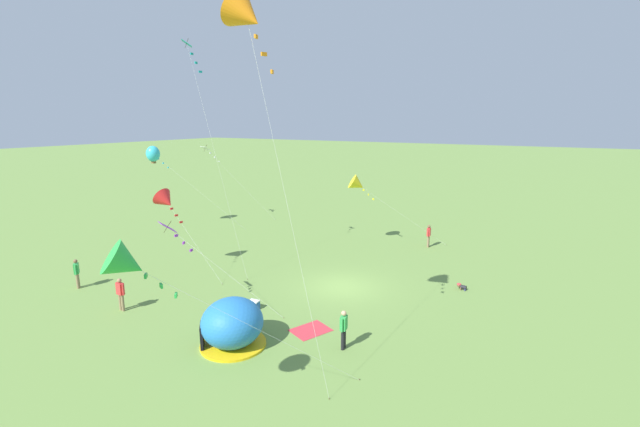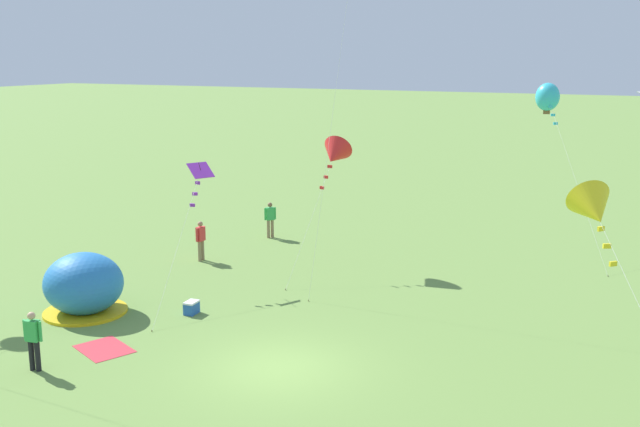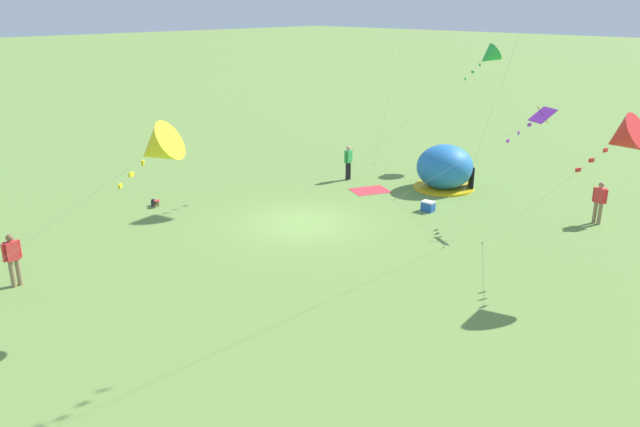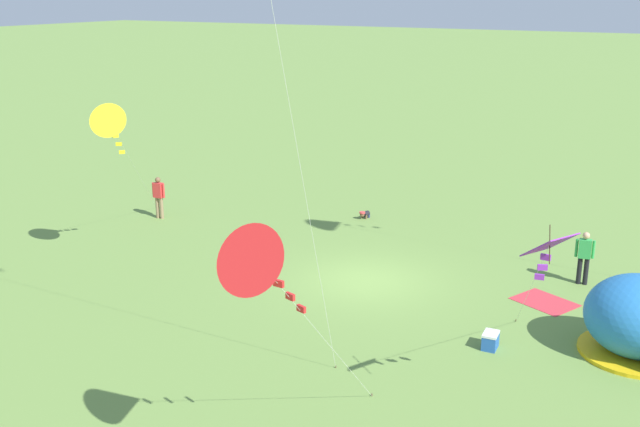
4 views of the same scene
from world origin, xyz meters
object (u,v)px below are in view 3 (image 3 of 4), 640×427
(kite_yellow, at_px, (157,149))
(kite_red, at_px, (623,138))
(toddler_crawling, at_px, (156,202))
(kite_purple, at_px, (536,120))
(person_watching_sky, at_px, (13,257))
(person_with_toddler, at_px, (599,201))
(popup_tent, at_px, (445,168))
(kite_green, at_px, (488,57))
(person_near_tent, at_px, (348,161))
(cooler_box, at_px, (428,206))

(kite_yellow, relative_size, kite_red, 1.28)
(toddler_crawling, height_order, kite_purple, kite_purple)
(person_watching_sky, bearing_deg, toddler_crawling, -151.38)
(person_watching_sky, distance_m, person_with_toddler, 21.35)
(person_watching_sky, xyz_separation_m, kite_yellow, (-2.49, 4.82, 3.80))
(popup_tent, height_order, kite_green, kite_green)
(popup_tent, height_order, person_near_tent, popup_tent)
(toddler_crawling, height_order, person_with_toddler, person_with_toddler)
(toddler_crawling, bearing_deg, popup_tent, 146.87)
(cooler_box, height_order, toddler_crawling, cooler_box)
(person_watching_sky, distance_m, kite_red, 18.84)
(person_with_toddler, xyz_separation_m, person_near_tent, (2.24, -11.43, 0.00))
(toddler_crawling, xyz_separation_m, person_near_tent, (-9.06, 3.02, 0.79))
(popup_tent, bearing_deg, person_with_toddler, 91.16)
(popup_tent, relative_size, person_watching_sky, 1.63)
(toddler_crawling, relative_size, kite_purple, 0.09)
(popup_tent, bearing_deg, kite_red, 61.82)
(cooler_box, height_order, person_near_tent, person_near_tent)
(popup_tent, distance_m, kite_green, 7.56)
(person_with_toddler, bearing_deg, kite_yellow, -19.29)
(cooler_box, height_order, person_with_toddler, person_with_toddler)
(cooler_box, xyz_separation_m, person_near_tent, (-1.24, -5.74, 0.74))
(popup_tent, xyz_separation_m, kite_green, (-5.73, -1.55, 4.68))
(person_with_toddler, height_order, person_near_tent, same)
(person_watching_sky, distance_m, person_near_tent, 16.40)
(person_watching_sky, height_order, kite_yellow, kite_yellow)
(kite_yellow, bearing_deg, kite_red, 144.11)
(kite_green, xyz_separation_m, kite_red, (10.79, 10.98, -1.09))
(kite_red, bearing_deg, person_with_toddler, -156.51)
(cooler_box, bearing_deg, person_with_toddler, 121.46)
(kite_green, bearing_deg, person_with_toddler, 57.34)
(person_with_toddler, bearing_deg, person_near_tent, -78.92)
(kite_green, bearing_deg, kite_red, 45.50)
(popup_tent, height_order, kite_purple, kite_purple)
(person_watching_sky, bearing_deg, kite_purple, 154.23)
(cooler_box, relative_size, person_near_tent, 0.32)
(toddler_crawling, height_order, kite_yellow, kite_yellow)
(kite_green, distance_m, kite_yellow, 21.94)
(kite_red, xyz_separation_m, kite_purple, (-3.61, -4.51, -0.50))
(toddler_crawling, distance_m, person_near_tent, 9.58)
(toddler_crawling, bearing_deg, cooler_box, 131.74)
(cooler_box, height_order, kite_red, kite_red)
(toddler_crawling, distance_m, person_watching_sky, 8.36)
(cooler_box, xyz_separation_m, kite_yellow, (12.64, 0.05, 4.54))
(kite_green, height_order, kite_purple, kite_green)
(toddler_crawling, xyz_separation_m, kite_green, (-16.89, 5.73, 5.50))
(cooler_box, relative_size, kite_red, 0.10)
(popup_tent, xyz_separation_m, person_watching_sky, (18.46, -3.29, -0.03))
(person_near_tent, bearing_deg, person_with_toddler, 101.08)
(popup_tent, height_order, kite_yellow, kite_yellow)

